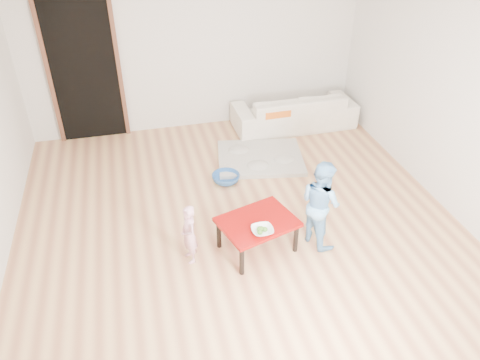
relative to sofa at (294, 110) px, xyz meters
name	(u,v)px	position (x,y,z in m)	size (l,w,h in m)	color
floor	(236,217)	(-1.44, -2.05, -0.28)	(5.00, 5.00, 0.01)	#AB6D49
back_wall	(195,44)	(-1.44, 0.45, 1.02)	(5.00, 0.02, 2.60)	silver
right_wall	(449,93)	(1.06, -2.05, 1.02)	(0.02, 5.00, 2.60)	silver
doorway	(85,72)	(-3.04, 0.43, 0.75)	(1.02, 0.08, 2.11)	brown
sofa	(294,110)	(0.00, 0.00, 0.00)	(1.89, 0.74, 0.55)	white
cushion	(275,110)	(-0.39, -0.20, 0.14)	(0.40, 0.35, 0.11)	orange
red_table	(257,235)	(-1.35, -2.64, -0.08)	(0.77, 0.58, 0.38)	maroon
bowl	(262,231)	(-1.36, -2.84, 0.13)	(0.22, 0.22, 0.05)	white
broccoli	(262,230)	(-1.36, -2.84, 0.14)	(0.12, 0.12, 0.06)	#2D5919
child_pink	(189,235)	(-2.07, -2.63, 0.06)	(0.24, 0.16, 0.67)	#D86386
child_blue	(321,203)	(-0.67, -2.66, 0.22)	(0.49, 0.38, 1.00)	#6BB4F9
basin	(226,178)	(-1.39, -1.31, -0.22)	(0.36, 0.36, 0.11)	#285799
blanket	(260,158)	(-0.80, -0.87, -0.25)	(1.17, 0.98, 0.06)	#BEB5A7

